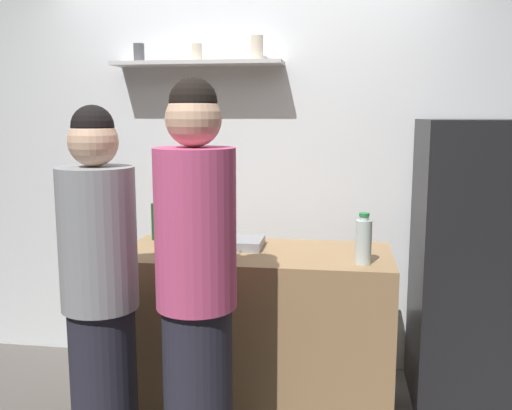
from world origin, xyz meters
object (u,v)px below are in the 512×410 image
(refrigerator, at_px, (469,265))
(utensil_holder, at_px, (223,248))
(water_bottle_plastic, at_px, (363,241))
(baking_pan, at_px, (232,243))
(person_pink_top, at_px, (196,294))
(wine_bottle_green_glass, at_px, (157,220))
(wine_bottle_amber_glass, at_px, (181,234))
(person_grey_hoodie, at_px, (100,298))

(refrigerator, relative_size, utensil_holder, 7.25)
(utensil_holder, xyz_separation_m, water_bottle_plastic, (0.70, 0.02, 0.06))
(baking_pan, relative_size, person_pink_top, 0.19)
(wine_bottle_green_glass, bearing_deg, utensil_holder, -40.41)
(wine_bottle_amber_glass, bearing_deg, person_grey_hoodie, -115.78)
(utensil_holder, height_order, water_bottle_plastic, water_bottle_plastic)
(refrigerator, relative_size, person_pink_top, 0.90)
(baking_pan, height_order, utensil_holder, utensil_holder)
(wine_bottle_amber_glass, bearing_deg, utensil_holder, -16.65)
(refrigerator, height_order, wine_bottle_amber_glass, refrigerator)
(wine_bottle_green_glass, distance_m, person_pink_top, 1.01)
(person_pink_top, bearing_deg, water_bottle_plastic, -146.49)
(utensil_holder, distance_m, wine_bottle_amber_glass, 0.25)
(person_grey_hoodie, bearing_deg, baking_pan, -80.51)
(refrigerator, relative_size, wine_bottle_amber_glass, 5.75)
(baking_pan, xyz_separation_m, person_pink_top, (-0.01, -0.76, -0.05))
(refrigerator, height_order, wine_bottle_green_glass, refrigerator)
(refrigerator, distance_m, baking_pan, 1.35)
(person_grey_hoodie, bearing_deg, wine_bottle_green_glass, -46.52)
(wine_bottle_amber_glass, distance_m, water_bottle_plastic, 0.93)
(refrigerator, xyz_separation_m, utensil_holder, (-1.31, -0.53, 0.17))
(baking_pan, relative_size, wine_bottle_green_glass, 1.10)
(utensil_holder, xyz_separation_m, wine_bottle_green_glass, (-0.47, 0.40, 0.06))
(wine_bottle_green_glass, height_order, wine_bottle_amber_glass, wine_bottle_green_glass)
(baking_pan, bearing_deg, person_pink_top, -90.49)
(baking_pan, xyz_separation_m, person_grey_hoodie, (-0.47, -0.69, -0.11))
(wine_bottle_amber_glass, bearing_deg, baking_pan, 41.58)
(wine_bottle_green_glass, xyz_separation_m, person_grey_hoodie, (0.00, -0.82, -0.21))
(wine_bottle_green_glass, xyz_separation_m, wine_bottle_amber_glass, (0.24, -0.33, -0.01))
(baking_pan, bearing_deg, wine_bottle_amber_glass, -138.42)
(wine_bottle_amber_glass, bearing_deg, wine_bottle_green_glass, 125.71)
(utensil_holder, bearing_deg, person_grey_hoodie, -138.18)
(wine_bottle_amber_glass, distance_m, person_grey_hoodie, 0.58)
(utensil_holder, relative_size, person_grey_hoodie, 0.13)
(utensil_holder, relative_size, wine_bottle_green_glass, 0.73)
(refrigerator, bearing_deg, wine_bottle_amber_glass, -163.44)
(wine_bottle_green_glass, distance_m, person_grey_hoodie, 0.85)
(water_bottle_plastic, distance_m, person_pink_top, 0.88)
(person_grey_hoodie, bearing_deg, utensil_holder, -94.84)
(wine_bottle_amber_glass, height_order, water_bottle_plastic, wine_bottle_amber_glass)
(water_bottle_plastic, height_order, person_grey_hoodie, person_grey_hoodie)
(baking_pan, relative_size, utensil_holder, 1.52)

